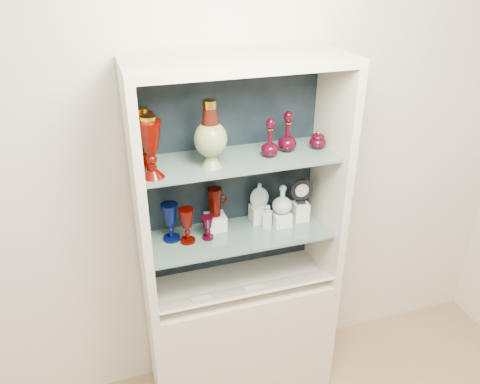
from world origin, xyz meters
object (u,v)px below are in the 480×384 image
object	(u,v)px
ruby_goblet_small	(207,228)
flat_flask	(259,195)
enamel_urn	(210,134)
ruby_decanter_b	(288,130)
clear_round_decanter	(282,200)
pedestal_lamp_left	(143,139)
cobalt_goblet	(170,222)
ruby_pitcher	(215,202)
clear_square_bottle	(267,216)
ruby_decanter_a	(270,135)
pedestal_lamp_right	(151,147)
lidded_bowl	(318,139)
ruby_goblet_tall	(187,226)
cameo_medallion	(301,191)

from	to	relation	value
ruby_goblet_small	flat_flask	bearing A→B (deg)	15.68
enamel_urn	ruby_decanter_b	size ratio (longest dim) A/B	1.44
flat_flask	clear_round_decanter	bearing A→B (deg)	-23.75
pedestal_lamp_left	cobalt_goblet	distance (m)	0.47
enamel_urn	ruby_pitcher	bearing A→B (deg)	71.62
clear_square_bottle	flat_flask	size ratio (longest dim) A/B	0.96
ruby_decanter_a	ruby_pitcher	bearing A→B (deg)	155.69
pedestal_lamp_right	clear_square_bottle	world-z (taller)	pedestal_lamp_right
enamel_urn	ruby_goblet_small	distance (m)	0.51
lidded_bowl	ruby_goblet_small	bearing A→B (deg)	179.71
enamel_urn	ruby_goblet_tall	bearing A→B (deg)	153.11
ruby_pitcher	clear_square_bottle	size ratio (longest dim) A/B	1.16
enamel_urn	clear_square_bottle	size ratio (longest dim) A/B	2.32
lidded_bowl	cameo_medallion	world-z (taller)	lidded_bowl
ruby_decanter_a	ruby_decanter_b	bearing A→B (deg)	20.15
cobalt_goblet	clear_square_bottle	size ratio (longest dim) A/B	1.52
ruby_decanter_a	lidded_bowl	distance (m)	0.27
ruby_goblet_small	ruby_decanter_a	bearing A→B (deg)	-5.55
ruby_decanter_b	ruby_pitcher	world-z (taller)	ruby_decanter_b
pedestal_lamp_left	ruby_decanter_b	size ratio (longest dim) A/B	1.29
pedestal_lamp_right	ruby_goblet_small	xyz separation A→B (m)	(0.25, 0.09, -0.49)
cobalt_goblet	cameo_medallion	world-z (taller)	cameo_medallion
enamel_urn	ruby_goblet_tall	world-z (taller)	enamel_urn
clear_round_decanter	cameo_medallion	distance (m)	0.12
ruby_pitcher	pedestal_lamp_left	bearing A→B (deg)	-170.20
ruby_decanter_a	cameo_medallion	xyz separation A→B (m)	(0.21, 0.07, -0.35)
cameo_medallion	clear_round_decanter	bearing A→B (deg)	-165.25
lidded_bowl	cobalt_goblet	xyz separation A→B (m)	(-0.74, 0.05, -0.37)
clear_round_decanter	ruby_decanter_a	bearing A→B (deg)	-155.53
lidded_bowl	cameo_medallion	xyz separation A→B (m)	(-0.05, 0.04, -0.30)
cameo_medallion	pedestal_lamp_left	bearing A→B (deg)	-174.69
flat_flask	ruby_decanter_b	bearing A→B (deg)	-23.31
pedestal_lamp_left	ruby_decanter_a	world-z (taller)	pedestal_lamp_left
ruby_decanter_a	clear_square_bottle	distance (m)	0.46
ruby_decanter_a	ruby_goblet_small	world-z (taller)	ruby_decanter_a
lidded_bowl	ruby_goblet_tall	distance (m)	0.77
cameo_medallion	lidded_bowl	bearing A→B (deg)	-32.58
enamel_urn	ruby_decanter_a	size ratio (longest dim) A/B	1.45
ruby_decanter_b	ruby_goblet_small	distance (m)	0.62
ruby_goblet_tall	clear_round_decanter	distance (m)	0.51
lidded_bowl	clear_square_bottle	bearing A→B (deg)	176.90
ruby_goblet_tall	clear_round_decanter	size ratio (longest dim) A/B	1.20
pedestal_lamp_right	clear_round_decanter	size ratio (longest dim) A/B	1.77
ruby_goblet_small	ruby_pitcher	xyz separation A→B (m)	(0.06, 0.08, 0.09)
pedestal_lamp_right	ruby_goblet_small	size ratio (longest dim) A/B	2.20
ruby_pitcher	clear_square_bottle	world-z (taller)	ruby_pitcher
ruby_decanter_a	lidded_bowl	size ratio (longest dim) A/B	2.26
cameo_medallion	cobalt_goblet	bearing A→B (deg)	-176.85
ruby_pitcher	cameo_medallion	world-z (taller)	cameo_medallion
pedestal_lamp_left	ruby_decanter_b	bearing A→B (deg)	-0.82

